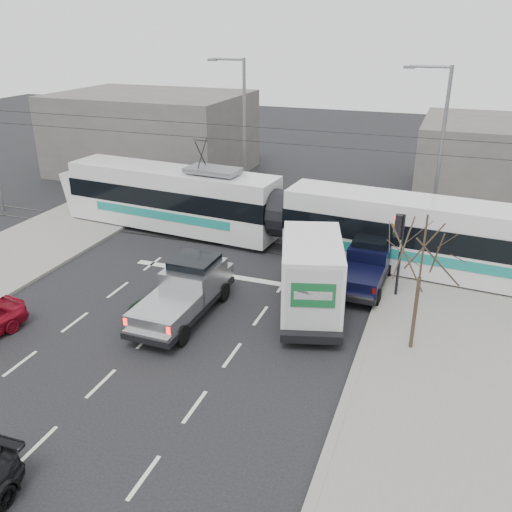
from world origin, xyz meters
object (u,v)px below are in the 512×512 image
(traffic_signal, at_px, (399,238))
(tram, at_px, (282,215))
(street_lamp_far, at_px, (242,126))
(navy_pickup, at_px, (367,264))
(bare_tree, at_px, (423,253))
(box_truck, at_px, (311,274))
(green_car, at_px, (175,299))
(silver_pickup, at_px, (187,289))
(street_lamp_near, at_px, (438,146))

(traffic_signal, distance_m, tram, 7.17)
(street_lamp_far, distance_m, navy_pickup, 13.43)
(traffic_signal, distance_m, street_lamp_far, 14.47)
(bare_tree, bearing_deg, traffic_signal, 105.76)
(traffic_signal, height_order, box_truck, traffic_signal)
(bare_tree, xyz_separation_m, tram, (-7.28, 7.58, -1.93))
(box_truck, bearing_deg, green_car, -173.29)
(box_truck, bearing_deg, silver_pickup, -173.27)
(bare_tree, bearing_deg, street_lamp_far, 131.12)
(green_car, bearing_deg, traffic_signal, 36.58)
(silver_pickup, xyz_separation_m, green_car, (-0.47, -0.20, -0.41))
(navy_pickup, bearing_deg, silver_pickup, -139.68)
(traffic_signal, bearing_deg, box_truck, -142.61)
(street_lamp_far, relative_size, green_car, 1.96)
(street_lamp_near, bearing_deg, street_lamp_far, 170.13)
(street_lamp_near, height_order, green_car, street_lamp_near)
(traffic_signal, height_order, navy_pickup, traffic_signal)
(silver_pickup, height_order, box_truck, box_truck)
(bare_tree, bearing_deg, tram, 133.85)
(tram, relative_size, navy_pickup, 5.32)
(street_lamp_near, height_order, tram, street_lamp_near)
(green_car, bearing_deg, navy_pickup, 45.47)
(navy_pickup, bearing_deg, bare_tree, -61.63)
(tram, xyz_separation_m, box_truck, (3.10, -5.92, -0.25))
(box_truck, bearing_deg, street_lamp_far, 106.66)
(bare_tree, xyz_separation_m, street_lamp_near, (-0.29, 11.50, 1.32))
(tram, distance_m, green_car, 8.36)
(traffic_signal, relative_size, navy_pickup, 0.74)
(tram, height_order, navy_pickup, tram)
(tram, bearing_deg, navy_pickup, -24.60)
(street_lamp_near, distance_m, street_lamp_far, 11.67)
(street_lamp_near, distance_m, box_truck, 11.15)
(street_lamp_near, distance_m, green_car, 15.59)
(silver_pickup, bearing_deg, street_lamp_near, 55.01)
(bare_tree, distance_m, silver_pickup, 9.18)
(traffic_signal, height_order, green_car, traffic_signal)
(traffic_signal, bearing_deg, green_car, -151.21)
(street_lamp_far, bearing_deg, silver_pickup, -77.60)
(bare_tree, bearing_deg, green_car, -177.18)
(bare_tree, relative_size, green_car, 1.09)
(navy_pickup, bearing_deg, street_lamp_far, 138.85)
(bare_tree, height_order, traffic_signal, bare_tree)
(silver_pickup, bearing_deg, box_truck, 23.56)
(box_truck, bearing_deg, tram, 101.56)
(tram, bearing_deg, box_truck, -57.34)
(green_car, bearing_deg, silver_pickup, 30.30)
(street_lamp_near, height_order, silver_pickup, street_lamp_near)
(traffic_signal, bearing_deg, street_lamp_near, 83.59)
(navy_pickup, bearing_deg, box_truck, -117.65)
(traffic_signal, bearing_deg, bare_tree, -74.24)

